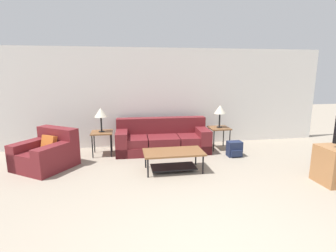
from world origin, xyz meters
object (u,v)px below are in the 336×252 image
at_px(side_table_right, 219,130).
at_px(table_lamp_right, 220,110).
at_px(armchair, 47,154).
at_px(coffee_table, 173,156).
at_px(couch, 163,140).
at_px(side_table_left, 102,134).
at_px(backpack, 234,149).
at_px(table_lamp_left, 101,113).

height_order(side_table_right, table_lamp_right, table_lamp_right).
bearing_deg(armchair, side_table_right, 9.41).
height_order(armchair, coffee_table, armchair).
height_order(armchair, side_table_right, armchair).
bearing_deg(couch, side_table_right, -1.74).
height_order(armchair, side_table_left, armchair).
bearing_deg(side_table_right, backpack, -76.59).
relative_size(table_lamp_left, table_lamp_right, 1.00).
distance_m(armchair, table_lamp_left, 1.49).
bearing_deg(side_table_right, armchair, -170.59).
bearing_deg(armchair, backpack, 0.31).
bearing_deg(backpack, table_lamp_left, 168.23).
height_order(coffee_table, backpack, coffee_table).
bearing_deg(table_lamp_left, table_lamp_right, 0.00).
xyz_separation_m(couch, backpack, (1.63, -0.69, -0.12)).
bearing_deg(coffee_table, table_lamp_right, 42.07).
relative_size(table_lamp_right, backpack, 1.61).
bearing_deg(table_lamp_right, coffee_table, -137.93).
relative_size(coffee_table, side_table_right, 2.12).
bearing_deg(couch, coffee_table, -89.13).
relative_size(armchair, side_table_right, 2.44).
relative_size(couch, table_lamp_right, 3.99).
relative_size(armchair, table_lamp_right, 2.39).
height_order(coffee_table, side_table_left, side_table_left).
bearing_deg(armchair, coffee_table, -13.93).
bearing_deg(coffee_table, couch, 90.87).
bearing_deg(side_table_left, couch, 1.74).
height_order(side_table_left, table_lamp_left, table_lamp_left).
distance_m(coffee_table, side_table_right, 1.98).
bearing_deg(side_table_left, table_lamp_right, -0.00).
height_order(table_lamp_right, backpack, table_lamp_right).
bearing_deg(coffee_table, backpack, 22.46).
xyz_separation_m(coffee_table, table_lamp_left, (-1.50, 1.32, 0.73)).
bearing_deg(table_lamp_right, side_table_right, 63.43).
bearing_deg(side_table_left, side_table_right, 0.00).
height_order(couch, backpack, couch).
height_order(armchair, table_lamp_right, table_lamp_right).
relative_size(couch, armchair, 1.67).
distance_m(couch, backpack, 1.78).
xyz_separation_m(side_table_right, table_lamp_left, (-2.96, -0.00, 0.52)).
relative_size(couch, backpack, 6.42).
height_order(side_table_left, backpack, side_table_left).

